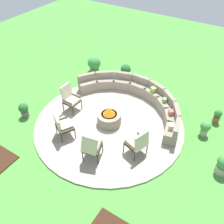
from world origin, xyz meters
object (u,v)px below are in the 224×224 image
at_px(fire_pit, 109,117).
at_px(lounge_chair_front_right, 62,125).
at_px(lounge_chair_front_left, 70,98).
at_px(potted_plant_2, 217,116).
at_px(curved_stone_bench, 138,97).
at_px(potted_plant_3, 126,71).
at_px(potted_plant_0, 94,64).
at_px(potted_plant_5, 205,128).
at_px(potted_plant_1, 224,164).
at_px(potted_plant_4, 24,110).
at_px(lounge_chair_back_left, 91,146).
at_px(lounge_chair_back_right, 138,142).

relative_size(fire_pit, lounge_chair_front_right, 0.86).
distance_m(lounge_chair_front_left, potted_plant_2, 5.65).
relative_size(curved_stone_bench, potted_plant_3, 6.71).
xyz_separation_m(potted_plant_0, potted_plant_5, (5.84, -1.48, -0.07)).
relative_size(curved_stone_bench, lounge_chair_front_right, 4.68).
bearing_deg(potted_plant_5, potted_plant_1, -55.02).
distance_m(lounge_chair_front_right, potted_plant_0, 4.54).
bearing_deg(lounge_chair_front_right, potted_plant_1, 45.04).
xyz_separation_m(potted_plant_2, potted_plant_5, (-0.20, -0.92, 0.03)).
height_order(lounge_chair_front_left, potted_plant_4, lounge_chair_front_left).
relative_size(fire_pit, potted_plant_0, 1.15).
relative_size(lounge_chair_back_left, potted_plant_1, 1.63).
distance_m(lounge_chair_back_left, potted_plant_5, 4.10).
distance_m(lounge_chair_front_right, potted_plant_2, 5.73).
bearing_deg(lounge_chair_back_left, lounge_chair_back_right, 22.59).
bearing_deg(curved_stone_bench, potted_plant_4, -137.73).
distance_m(lounge_chair_back_left, potted_plant_1, 4.06).
bearing_deg(lounge_chair_front_right, lounge_chair_front_left, 148.85).
bearing_deg(potted_plant_2, lounge_chair_back_right, -121.12).
height_order(lounge_chair_front_left, lounge_chair_back_left, lounge_chair_back_left).
height_order(lounge_chair_front_right, potted_plant_2, lounge_chair_front_right).
bearing_deg(potted_plant_4, potted_plant_2, 29.62).
bearing_deg(potted_plant_5, lounge_chair_front_left, -163.58).
xyz_separation_m(potted_plant_3, potted_plant_5, (4.22, -1.73, -0.05)).
bearing_deg(potted_plant_1, lounge_chair_front_left, -178.71).
bearing_deg(potted_plant_1, curved_stone_bench, 156.37).
height_order(lounge_chair_back_left, potted_plant_3, lounge_chair_back_left).
relative_size(fire_pit, lounge_chair_back_left, 0.77).
bearing_deg(potted_plant_2, curved_stone_bench, -168.99).
bearing_deg(lounge_chair_back_left, potted_plant_3, 89.91).
relative_size(fire_pit, curved_stone_bench, 0.18).
height_order(potted_plant_0, potted_plant_5, potted_plant_0).
xyz_separation_m(potted_plant_0, potted_plant_2, (6.04, -0.56, -0.10)).
height_order(fire_pit, curved_stone_bench, curved_stone_bench).
xyz_separation_m(fire_pit, potted_plant_0, (-2.66, 2.81, 0.07)).
height_order(fire_pit, potted_plant_1, fire_pit).
relative_size(fire_pit, potted_plant_4, 1.45).
distance_m(curved_stone_bench, potted_plant_2, 3.10).
height_order(curved_stone_bench, potted_plant_5, curved_stone_bench).
distance_m(lounge_chair_back_right, potted_plant_2, 3.52).
distance_m(curved_stone_bench, potted_plant_0, 3.21).
bearing_deg(lounge_chair_back_left, potted_plant_5, 30.53).
bearing_deg(potted_plant_4, lounge_chair_back_right, 7.83).
height_order(lounge_chair_back_left, potted_plant_0, lounge_chair_back_left).
height_order(curved_stone_bench, lounge_chair_front_left, lounge_chair_front_left).
height_order(potted_plant_0, potted_plant_1, potted_plant_0).
xyz_separation_m(fire_pit, lounge_chair_back_left, (0.43, -1.70, 0.29)).
distance_m(lounge_chair_front_left, potted_plant_4, 1.81).
relative_size(curved_stone_bench, potted_plant_5, 8.12).
relative_size(potted_plant_3, potted_plant_5, 1.21).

